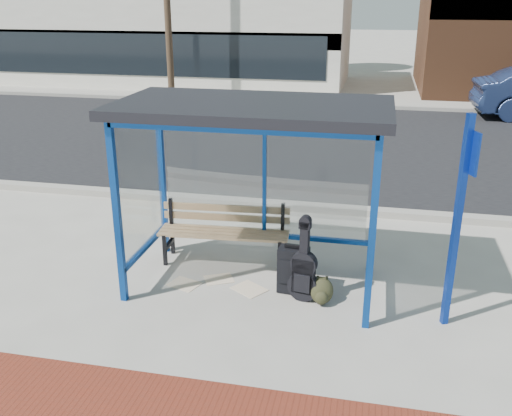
% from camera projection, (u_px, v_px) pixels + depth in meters
% --- Properties ---
extents(ground, '(120.00, 120.00, 0.00)m').
position_uv_depth(ground, '(253.00, 284.00, 7.61)').
color(ground, '#B2ADA0').
rests_on(ground, ground).
extents(brick_paver_strip, '(60.00, 1.00, 0.01)m').
position_uv_depth(brick_paver_strip, '(193.00, 415.00, 5.22)').
color(brick_paver_strip, maroon).
rests_on(brick_paver_strip, ground).
extents(curb_near, '(60.00, 0.25, 0.12)m').
position_uv_depth(curb_near, '(287.00, 206.00, 10.24)').
color(curb_near, gray).
rests_on(curb_near, ground).
extents(street_asphalt, '(60.00, 10.00, 0.00)m').
position_uv_depth(street_asphalt, '(318.00, 142.00, 14.93)').
color(street_asphalt, black).
rests_on(street_asphalt, ground).
extents(curb_far, '(60.00, 0.25, 0.12)m').
position_uv_depth(curb_far, '(334.00, 105.00, 19.58)').
color(curb_far, gray).
rests_on(curb_far, ground).
extents(far_sidewalk, '(60.00, 4.00, 0.01)m').
position_uv_depth(far_sidewalk, '(339.00, 97.00, 21.34)').
color(far_sidewalk, '#B2ADA0').
rests_on(far_sidewalk, ground).
extents(bus_shelter, '(3.30, 1.80, 2.42)m').
position_uv_depth(bus_shelter, '(254.00, 130.00, 6.94)').
color(bus_shelter, navy).
rests_on(bus_shelter, ground).
extents(storefront_white, '(18.00, 6.04, 4.00)m').
position_uv_depth(storefront_white, '(141.00, 34.00, 25.13)').
color(storefront_white, silver).
rests_on(storefront_white, ground).
extents(bench, '(1.86, 0.57, 0.87)m').
position_uv_depth(bench, '(225.00, 229.00, 8.10)').
color(bench, black).
rests_on(bench, ground).
extents(guitar_bag, '(0.40, 0.18, 1.07)m').
position_uv_depth(guitar_bag, '(304.00, 272.00, 7.07)').
color(guitar_bag, black).
rests_on(guitar_bag, ground).
extents(suitcase, '(0.40, 0.28, 0.66)m').
position_uv_depth(suitcase, '(293.00, 270.00, 7.30)').
color(suitcase, black).
rests_on(suitcase, ground).
extents(backpack, '(0.31, 0.28, 0.34)m').
position_uv_depth(backpack, '(322.00, 292.00, 7.07)').
color(backpack, '#282916').
rests_on(backpack, ground).
extents(sign_post, '(0.16, 0.29, 2.48)m').
position_uv_depth(sign_post, '(459.00, 212.00, 6.21)').
color(sign_post, navy).
rests_on(sign_post, ground).
extents(newspaper_a, '(0.47, 0.42, 0.01)m').
position_uv_depth(newspaper_a, '(184.00, 284.00, 7.59)').
color(newspaper_a, white).
rests_on(newspaper_a, ground).
extents(newspaper_b, '(0.47, 0.44, 0.01)m').
position_uv_depth(newspaper_b, '(219.00, 279.00, 7.72)').
color(newspaper_b, white).
rests_on(newspaper_b, ground).
extents(newspaper_c, '(0.52, 0.50, 0.01)m').
position_uv_depth(newspaper_c, '(249.00, 289.00, 7.46)').
color(newspaper_c, white).
rests_on(newspaper_c, ground).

